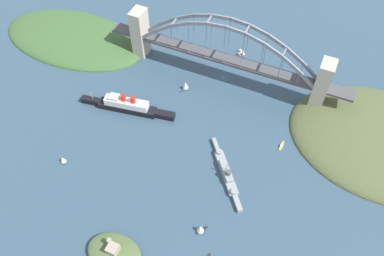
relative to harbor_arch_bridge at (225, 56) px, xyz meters
name	(u,v)px	position (x,y,z in m)	size (l,w,h in m)	color
ground_plane	(223,77)	(0.00, 0.00, -28.08)	(1400.00, 1400.00, 0.00)	#334C60
harbor_arch_bridge	(225,56)	(0.00, 0.00, 0.00)	(249.83, 18.64, 68.83)	#BCB29E
headland_west_shore	(383,140)	(-160.56, 17.57, -28.08)	(163.74, 131.84, 25.45)	#515B38
headland_east_shore	(76,38)	(175.44, 9.07, -28.08)	(169.76, 94.52, 19.66)	#3D6033
ocean_liner	(127,106)	(67.74, 78.94, -22.11)	(93.30, 22.01, 19.65)	black
naval_cruiser	(226,173)	(-44.18, 108.83, -25.07)	(48.59, 59.67, 17.04)	gray
fort_island_mid_harbor	(114,252)	(6.22, 205.67, -23.72)	(41.65, 29.43, 15.25)	#4C6038
seaplane_taxiing_near_bridge	(242,53)	(-5.45, -40.81, -25.84)	(9.21, 8.82, 5.09)	#B7B7B2
small_boat_0	(200,229)	(-43.95, 163.75, -23.10)	(7.75, 9.45, 10.74)	black
small_boat_1	(281,146)	(-78.72, 61.26, -27.37)	(2.94, 11.50, 2.02)	gold
small_boat_2	(63,160)	(88.66, 153.65, -24.25)	(8.54, 6.24, 8.08)	#2D6B3D
small_boat_5	(185,85)	(28.79, 31.29, -22.91)	(7.39, 10.04, 11.03)	#234C8C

